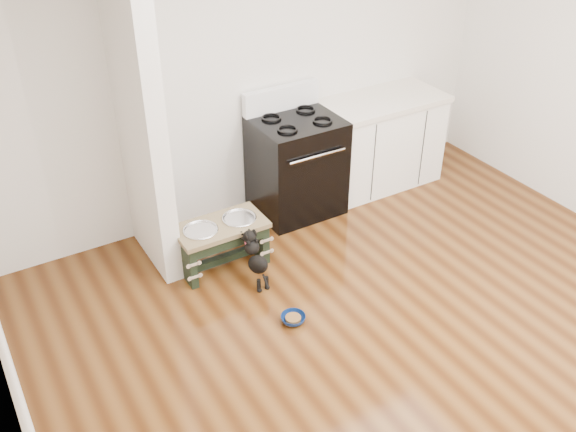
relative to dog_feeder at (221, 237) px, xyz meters
name	(u,v)px	position (x,y,z in m)	size (l,w,h in m)	color
ground	(425,358)	(0.75, -1.70, -0.29)	(5.00, 5.00, 0.00)	#41200B
room_shell	(458,152)	(0.75, -1.70, 1.33)	(5.00, 5.00, 5.00)	silver
partition_wall	(138,110)	(-0.43, 0.40, 1.06)	(0.15, 0.80, 2.70)	silver
oven_range	(296,164)	(1.00, 0.46, 0.19)	(0.76, 0.69, 1.14)	black
cabinet_run	(380,142)	(1.98, 0.48, 0.16)	(1.24, 0.64, 0.91)	white
dog_feeder	(221,237)	(0.00, 0.00, 0.00)	(0.74, 0.40, 0.42)	black
puppy	(256,257)	(0.13, -0.34, -0.04)	(0.13, 0.38, 0.45)	black
floor_bowl	(293,319)	(0.14, -0.90, -0.26)	(0.20, 0.20, 0.06)	navy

